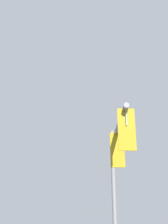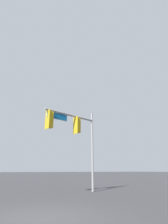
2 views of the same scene
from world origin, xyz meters
TOP-DOWN VIEW (x-y plane):
  - signal_pole_near at (-3.42, -5.02)m, footprint 4.28×1.22m

SIDE VIEW (x-z plane):
  - signal_pole_near at x=-3.42m, z-range 1.41..7.30m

